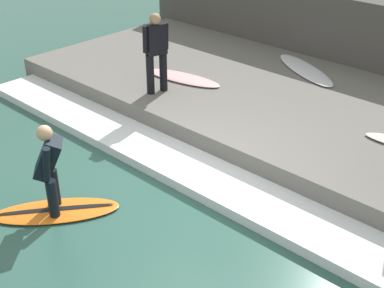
{
  "coord_description": "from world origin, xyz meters",
  "views": [
    {
      "loc": [
        -4.56,
        -4.61,
        4.42
      ],
      "look_at": [
        0.39,
        0.0,
        0.7
      ],
      "focal_mm": 50.0,
      "sensor_mm": 36.0,
      "label": 1
    }
  ],
  "objects_px": {
    "surfboard_riding": "(56,211)",
    "surfer_waiting_near": "(156,49)",
    "surfer_riding": "(49,165)",
    "surfboard_waiting_near": "(183,78)",
    "surfboard_spare": "(305,70)"
  },
  "relations": [
    {
      "from": "surfer_riding",
      "to": "surfboard_spare",
      "type": "distance_m",
      "value": 6.04
    },
    {
      "from": "surfer_waiting_near",
      "to": "surfboard_spare",
      "type": "height_order",
      "value": "surfer_waiting_near"
    },
    {
      "from": "surfer_riding",
      "to": "surfer_waiting_near",
      "type": "relative_size",
      "value": 0.87
    },
    {
      "from": "surfer_riding",
      "to": "surfboard_waiting_near",
      "type": "xyz_separation_m",
      "value": [
        3.99,
        1.38,
        -0.31
      ]
    },
    {
      "from": "surfboard_riding",
      "to": "surfer_waiting_near",
      "type": "distance_m",
      "value": 3.68
    },
    {
      "from": "surfer_riding",
      "to": "surfboard_riding",
      "type": "bearing_deg",
      "value": 180.0
    },
    {
      "from": "surfboard_riding",
      "to": "surfer_riding",
      "type": "xyz_separation_m",
      "value": [
        0.0,
        0.0,
        0.75
      ]
    },
    {
      "from": "surfboard_riding",
      "to": "surfboard_spare",
      "type": "distance_m",
      "value": 6.05
    },
    {
      "from": "surfer_riding",
      "to": "surfboard_spare",
      "type": "relative_size",
      "value": 0.65
    },
    {
      "from": "surfer_riding",
      "to": "surfboard_spare",
      "type": "height_order",
      "value": "surfer_riding"
    },
    {
      "from": "surfboard_riding",
      "to": "surfboard_waiting_near",
      "type": "distance_m",
      "value": 4.25
    },
    {
      "from": "surfer_riding",
      "to": "surfer_waiting_near",
      "type": "bearing_deg",
      "value": 21.96
    },
    {
      "from": "surfer_waiting_near",
      "to": "surfboard_spare",
      "type": "distance_m",
      "value": 3.27
    },
    {
      "from": "surfboard_riding",
      "to": "surfboard_spare",
      "type": "relative_size",
      "value": 0.87
    },
    {
      "from": "surfer_riding",
      "to": "surfer_waiting_near",
      "type": "height_order",
      "value": "surfer_waiting_near"
    }
  ]
}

